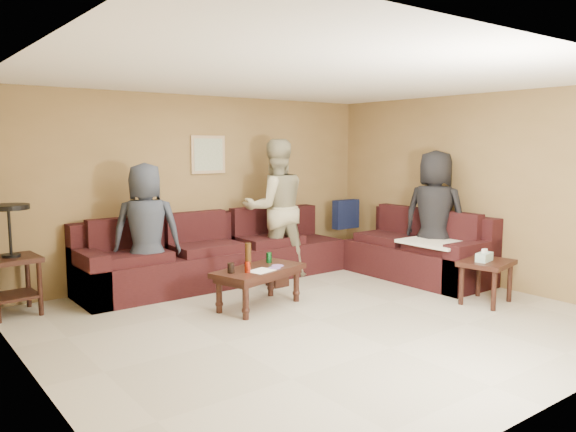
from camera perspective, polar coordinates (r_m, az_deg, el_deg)
The scene contains 10 objects.
room at distance 5.75m, azimuth 3.14°, elevation 5.52°, with size 5.60×5.50×2.50m.
sectional_sofa at distance 7.59m, azimuth 0.36°, elevation -4.22°, with size 4.65×2.90×0.97m.
coffee_table at distance 6.39m, azimuth -3.01°, elevation -5.89°, with size 1.18×0.80×0.73m.
end_table_left at distance 6.73m, azimuth -26.28°, elevation -3.82°, with size 0.56×0.56×1.20m.
side_table_right at distance 6.91m, azimuth 19.49°, elevation -4.90°, with size 0.70×0.61×0.65m.
waste_bin at distance 7.37m, azimuth -1.10°, elevation -6.11°, with size 0.22×0.22×0.27m, color black.
wall_art at distance 7.85m, azimuth -8.12°, elevation 6.20°, with size 0.52×0.04×0.52m.
person_left at distance 6.86m, azimuth -14.17°, elevation -1.53°, with size 0.80×0.52×1.63m, color #2C323E.
person_middle at distance 7.80m, azimuth -1.29°, elevation 0.78°, with size 0.93×0.72×1.91m, color tan.
person_right at distance 7.77m, azimuth 14.67°, elevation -0.02°, with size 0.86×0.56×1.77m, color black.
Camera 1 is at (-3.71, -4.38, 1.84)m, focal length 35.00 mm.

